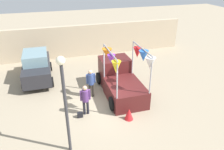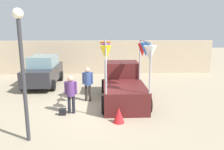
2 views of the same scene
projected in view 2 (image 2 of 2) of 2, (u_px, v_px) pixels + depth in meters
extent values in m
plane|color=gray|center=(96.00, 108.00, 9.90)|extent=(60.00, 60.00, 0.00)
cube|color=#4C1919|center=(125.00, 96.00, 10.01)|extent=(1.90, 2.60, 1.00)
cube|color=#4C1919|center=(121.00, 78.00, 11.88)|extent=(1.80, 1.40, 1.80)
cube|color=#8CB2C6|center=(121.00, 70.00, 11.78)|extent=(1.76, 1.37, 0.60)
cylinder|color=black|center=(104.00, 86.00, 12.29)|extent=(0.22, 0.76, 0.76)
cylinder|color=black|center=(137.00, 85.00, 12.37)|extent=(0.22, 0.76, 0.76)
cylinder|color=black|center=(104.00, 104.00, 9.31)|extent=(0.22, 0.76, 0.76)
cylinder|color=black|center=(148.00, 104.00, 9.39)|extent=(0.22, 0.76, 0.76)
cylinder|color=#A5A5AD|center=(105.00, 60.00, 10.85)|extent=(0.07, 0.07, 2.00)
cylinder|color=#A5A5AD|center=(140.00, 60.00, 10.92)|extent=(0.07, 0.07, 2.00)
cylinder|color=#A5A5AD|center=(106.00, 70.00, 8.46)|extent=(0.07, 0.07, 2.00)
cylinder|color=#A5A5AD|center=(150.00, 69.00, 8.54)|extent=(0.07, 0.07, 2.00)
cylinder|color=#A5A5AD|center=(105.00, 42.00, 9.44)|extent=(0.07, 2.44, 0.07)
cylinder|color=#A5A5AD|center=(145.00, 41.00, 9.52)|extent=(0.07, 2.44, 0.07)
cone|color=yellow|center=(106.00, 53.00, 8.50)|extent=(0.53, 0.53, 0.62)
cone|color=white|center=(150.00, 53.00, 8.58)|extent=(0.57, 0.57, 0.60)
cone|color=purple|center=(105.00, 49.00, 9.27)|extent=(0.57, 0.57, 0.46)
cone|color=blue|center=(146.00, 49.00, 9.35)|extent=(0.72, 0.72, 0.58)
cone|color=orange|center=(105.00, 46.00, 10.06)|extent=(0.77, 0.77, 0.47)
cone|color=red|center=(142.00, 50.00, 10.17)|extent=(0.63, 0.63, 0.60)
cube|color=#26262B|center=(44.00, 74.00, 13.71)|extent=(1.70, 4.00, 0.90)
cube|color=#72939E|center=(43.00, 61.00, 13.69)|extent=(1.50, 2.10, 0.66)
cylinder|color=black|center=(36.00, 76.00, 14.99)|extent=(0.18, 0.64, 0.64)
cylinder|color=black|center=(61.00, 76.00, 15.06)|extent=(0.18, 0.64, 0.64)
cylinder|color=black|center=(23.00, 86.00, 12.55)|extent=(0.18, 0.64, 0.64)
cylinder|color=black|center=(53.00, 85.00, 12.62)|extent=(0.18, 0.64, 0.64)
cylinder|color=black|center=(69.00, 104.00, 9.28)|extent=(0.13, 0.13, 0.78)
cylinder|color=black|center=(74.00, 104.00, 9.29)|extent=(0.13, 0.13, 0.78)
cylinder|color=#593372|center=(71.00, 89.00, 9.14)|extent=(0.34, 0.34, 0.62)
sphere|color=tan|center=(70.00, 79.00, 9.05)|extent=(0.23, 0.23, 0.23)
cylinder|color=#593372|center=(65.00, 88.00, 9.12)|extent=(0.09, 0.09, 0.56)
cylinder|color=#593372|center=(76.00, 88.00, 9.14)|extent=(0.09, 0.09, 0.56)
cylinder|color=#2D2823|center=(86.00, 93.00, 10.84)|extent=(0.13, 0.13, 0.82)
cylinder|color=#2D2823|center=(90.00, 93.00, 10.85)|extent=(0.13, 0.13, 0.82)
cylinder|color=#33477F|center=(88.00, 79.00, 10.69)|extent=(0.34, 0.34, 0.65)
sphere|color=tan|center=(87.00, 70.00, 10.60)|extent=(0.24, 0.24, 0.24)
cylinder|color=#33477F|center=(83.00, 78.00, 10.68)|extent=(0.09, 0.09, 0.58)
cylinder|color=#33477F|center=(92.00, 78.00, 10.70)|extent=(0.09, 0.09, 0.58)
cube|color=black|center=(63.00, 112.00, 9.13)|extent=(0.28, 0.16, 0.28)
cylinder|color=#333338|center=(24.00, 83.00, 6.71)|extent=(0.12, 0.12, 3.83)
sphere|color=#F2EDCC|center=(18.00, 13.00, 6.27)|extent=(0.32, 0.32, 0.32)
cube|color=tan|center=(99.00, 57.00, 17.25)|extent=(18.00, 0.36, 2.60)
cone|color=red|center=(119.00, 115.00, 8.38)|extent=(0.51, 0.51, 0.60)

